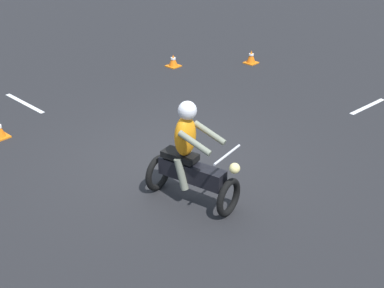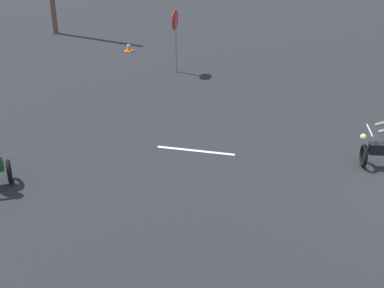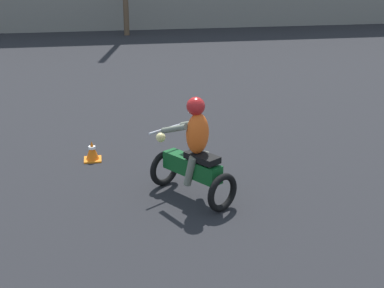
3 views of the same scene
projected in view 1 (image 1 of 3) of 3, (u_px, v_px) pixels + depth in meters
name	position (u px, v px, depth m)	size (l,w,h in m)	color
ground_plane	(172.00, 160.00, 9.50)	(120.00, 120.00, 0.00)	black
motorcycle_rider_foreground	(190.00, 160.00, 8.01)	(0.85, 1.55, 1.66)	black
traffic_cone_mid_left	(251.00, 57.00, 14.21)	(0.32, 0.32, 0.35)	orange
traffic_cone_far_right	(173.00, 61.00, 13.98)	(0.32, 0.32, 0.32)	orange
lane_stripe_w	(368.00, 106.00, 11.66)	(0.10, 1.25, 0.01)	silver
lane_stripe_s	(24.00, 103.00, 11.83)	(0.10, 1.51, 0.01)	silver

